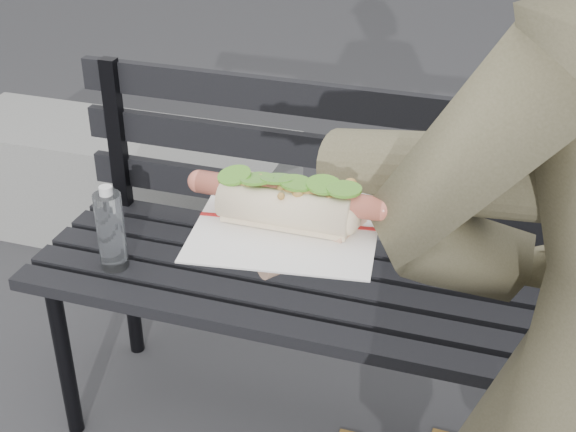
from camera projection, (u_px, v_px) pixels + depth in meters
The scene contains 3 objects.
park_bench at pixel (353, 254), 1.84m from camera, with size 1.50×0.44×0.88m.
concrete_block at pixel (125, 184), 2.84m from camera, with size 1.20×0.40×0.40m, color slate.
held_hotdog at pixel (478, 190), 0.82m from camera, with size 0.62×0.30×0.20m.
Camera 1 is at (0.31, -0.71, 1.51)m, focal length 50.00 mm.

